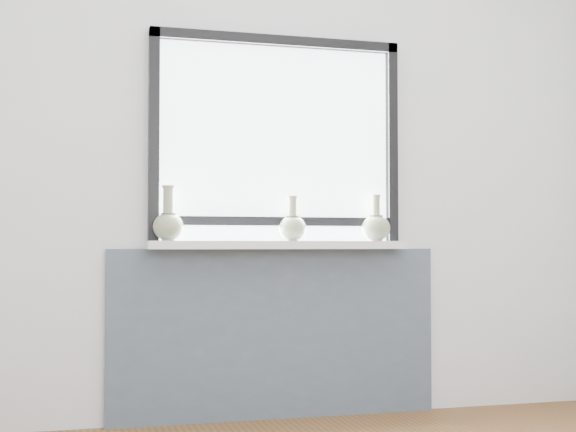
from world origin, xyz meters
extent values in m
cube|color=silver|center=(0.00, 1.81, 1.30)|extent=(3.60, 0.02, 2.60)
cube|color=#4D5668|center=(0.00, 1.78, 0.43)|extent=(1.70, 0.03, 0.86)
cube|color=silver|center=(0.00, 1.71, 0.88)|extent=(1.32, 0.18, 0.04)
cube|color=black|center=(-0.62, 1.76, 1.43)|extent=(0.05, 0.06, 1.05)
cube|color=black|center=(0.62, 1.76, 1.43)|extent=(0.05, 0.06, 1.05)
cube|color=black|center=(0.00, 1.76, 1.92)|extent=(1.30, 0.06, 0.05)
cube|color=black|center=(0.00, 1.76, 1.00)|extent=(1.20, 0.05, 0.04)
cube|color=white|center=(0.00, 1.79, 1.40)|extent=(1.20, 0.01, 1.00)
cylinder|color=gray|center=(-0.56, 1.69, 0.90)|extent=(0.07, 0.07, 0.01)
ellipsoid|color=gray|center=(-0.56, 1.69, 0.97)|extent=(0.15, 0.15, 0.14)
cone|color=gray|center=(-0.56, 1.69, 1.02)|extent=(0.08, 0.08, 0.03)
cylinder|color=gray|center=(-0.56, 1.69, 1.09)|extent=(0.05, 0.05, 0.14)
cylinder|color=gray|center=(-0.56, 1.69, 1.16)|extent=(0.06, 0.06, 0.01)
cylinder|color=gray|center=(0.07, 1.72, 0.90)|extent=(0.06, 0.06, 0.01)
ellipsoid|color=gray|center=(0.07, 1.72, 0.96)|extent=(0.14, 0.14, 0.13)
cone|color=gray|center=(0.07, 1.72, 1.01)|extent=(0.08, 0.08, 0.03)
cylinder|color=gray|center=(0.07, 1.72, 1.06)|extent=(0.05, 0.05, 0.11)
cylinder|color=gray|center=(0.07, 1.72, 1.12)|extent=(0.05, 0.05, 0.01)
cylinder|color=gray|center=(0.52, 1.71, 0.90)|extent=(0.07, 0.07, 0.01)
ellipsoid|color=gray|center=(0.52, 1.71, 0.97)|extent=(0.15, 0.15, 0.14)
cone|color=gray|center=(0.52, 1.71, 1.02)|extent=(0.08, 0.08, 0.03)
cylinder|color=gray|center=(0.52, 1.71, 1.07)|extent=(0.04, 0.04, 0.11)
cylinder|color=gray|center=(0.52, 1.71, 1.13)|extent=(0.05, 0.05, 0.01)
camera|label=1|loc=(-1.00, -2.18, 0.88)|focal=50.00mm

